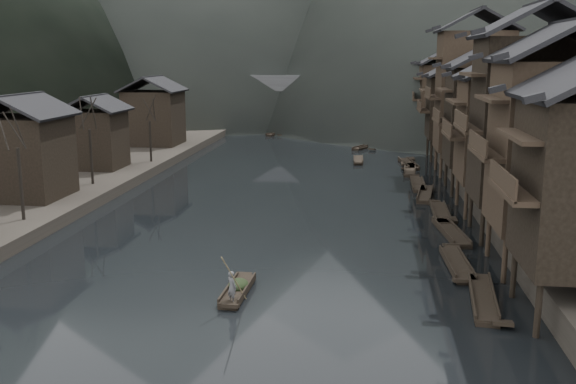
# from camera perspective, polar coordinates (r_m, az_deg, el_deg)

# --- Properties ---
(water) EXTENTS (300.00, 300.00, 0.00)m
(water) POSITION_cam_1_polar(r_m,az_deg,el_deg) (40.26, -2.73, -5.57)
(water) COLOR black
(water) RESTS_ON ground
(left_bank) EXTENTS (40.00, 200.00, 1.20)m
(left_bank) POSITION_cam_1_polar(r_m,az_deg,el_deg) (88.95, -21.04, 3.74)
(left_bank) COLOR #2D2823
(left_bank) RESTS_ON ground
(stilt_houses) EXTENTS (9.00, 67.60, 16.95)m
(stilt_houses) POSITION_cam_1_polar(r_m,az_deg,el_deg) (57.94, 17.79, 8.14)
(stilt_houses) COLOR black
(stilt_houses) RESTS_ON ground
(left_houses) EXTENTS (8.10, 53.20, 8.73)m
(left_houses) POSITION_cam_1_polar(r_m,az_deg,el_deg) (64.25, -18.08, 5.62)
(left_houses) COLOR black
(left_houses) RESTS_ON left_bank
(bare_trees) EXTENTS (3.60, 42.52, 7.21)m
(bare_trees) POSITION_cam_1_polar(r_m,az_deg,el_deg) (52.20, -19.99, 4.85)
(bare_trees) COLOR black
(bare_trees) RESTS_ON left_bank
(moored_sampans) EXTENTS (3.13, 48.84, 0.47)m
(moored_sampans) POSITION_cam_1_polar(r_m,az_deg,el_deg) (54.68, 12.49, -0.90)
(moored_sampans) COLOR black
(moored_sampans) RESTS_ON water
(midriver_boats) EXTENTS (16.79, 29.87, 0.44)m
(midriver_boats) POSITION_cam_1_polar(r_m,az_deg,el_deg) (87.16, 3.78, 4.10)
(midriver_boats) COLOR black
(midriver_boats) RESTS_ON water
(stone_bridge) EXTENTS (40.00, 6.00, 9.00)m
(stone_bridge) POSITION_cam_1_polar(r_m,az_deg,el_deg) (110.25, 3.53, 8.32)
(stone_bridge) COLOR #4C4C4F
(stone_bridge) RESTS_ON ground
(hero_sampan) EXTENTS (1.18, 4.92, 0.43)m
(hero_sampan) POSITION_cam_1_polar(r_m,az_deg,el_deg) (33.86, -4.49, -8.68)
(hero_sampan) COLOR black
(hero_sampan) RESTS_ON water
(cargo_heap) EXTENTS (1.08, 1.41, 0.65)m
(cargo_heap) POSITION_cam_1_polar(r_m,az_deg,el_deg) (33.88, -4.44, -7.67)
(cargo_heap) COLOR black
(cargo_heap) RESTS_ON hero_sampan
(boatman) EXTENTS (0.71, 0.68, 1.63)m
(boatman) POSITION_cam_1_polar(r_m,az_deg,el_deg) (31.91, -5.02, -8.00)
(boatman) COLOR #5D5D60
(boatman) RESTS_ON hero_sampan
(bamboo_pole) EXTENTS (0.83, 2.72, 3.36)m
(bamboo_pole) POSITION_cam_1_polar(r_m,az_deg,el_deg) (31.11, -4.75, -3.70)
(bamboo_pole) COLOR #8C7A51
(bamboo_pole) RESTS_ON boatman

